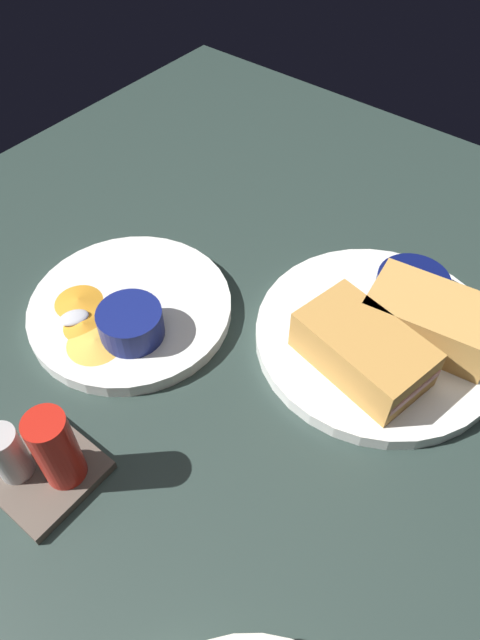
{
  "coord_description": "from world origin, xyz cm",
  "views": [
    {
      "loc": [
        -19.2,
        27.59,
        48.63
      ],
      "look_at": [
        5.12,
        -3.12,
        3.0
      ],
      "focal_mm": 32.21,
      "sensor_mm": 36.0,
      "label": 1
    }
  ],
  "objects_px": {
    "ramekin_dark_sauce": "(411,289)",
    "spoon_by_dark_ramekin": "(365,320)",
    "condiment_caddy": "(42,458)",
    "sandwich_half_far": "(431,319)",
    "ramekin_light_gravy": "(131,322)",
    "plate_chips_companion": "(131,308)",
    "plate_sandwich_main": "(377,337)",
    "spoon_by_gravy_ramekin": "(86,314)",
    "sandwich_half_near": "(363,349)"
  },
  "relations": [
    {
      "from": "condiment_caddy",
      "to": "spoon_by_gravy_ramekin",
      "type": "bearing_deg",
      "value": -53.03
    },
    {
      "from": "plate_sandwich_main",
      "to": "plate_chips_companion",
      "type": "bearing_deg",
      "value": 29.78
    },
    {
      "from": "plate_sandwich_main",
      "to": "spoon_by_dark_ramekin",
      "type": "distance_m",
      "value": 0.02
    },
    {
      "from": "spoon_by_dark_ramekin",
      "to": "condiment_caddy",
      "type": "relative_size",
      "value": 1.02
    },
    {
      "from": "sandwich_half_near",
      "to": "spoon_by_dark_ramekin",
      "type": "bearing_deg",
      "value": -65.43
    },
    {
      "from": "plate_chips_companion",
      "to": "ramekin_light_gravy",
      "type": "distance_m",
      "value": 0.05
    },
    {
      "from": "ramekin_light_gravy",
      "to": "condiment_caddy",
      "type": "height_order",
      "value": "condiment_caddy"
    },
    {
      "from": "condiment_caddy",
      "to": "spoon_by_dark_ramekin",
      "type": "bearing_deg",
      "value": -112.61
    },
    {
      "from": "ramekin_dark_sauce",
      "to": "sandwich_half_far",
      "type": "bearing_deg",
      "value": 141.64
    },
    {
      "from": "plate_chips_companion",
      "to": "spoon_by_dark_ramekin",
      "type": "bearing_deg",
      "value": -147.56
    },
    {
      "from": "spoon_by_dark_ramekin",
      "to": "plate_chips_companion",
      "type": "distance_m",
      "value": 0.26
    },
    {
      "from": "condiment_caddy",
      "to": "sandwich_half_far",
      "type": "bearing_deg",
      "value": -118.96
    },
    {
      "from": "sandwich_half_far",
      "to": "condiment_caddy",
      "type": "height_order",
      "value": "condiment_caddy"
    },
    {
      "from": "plate_sandwich_main",
      "to": "condiment_caddy",
      "type": "bearing_deg",
      "value": 64.41
    },
    {
      "from": "plate_sandwich_main",
      "to": "plate_chips_companion",
      "type": "relative_size",
      "value": 1.16
    },
    {
      "from": "sandwich_half_near",
      "to": "spoon_by_dark_ramekin",
      "type": "xyz_separation_m",
      "value": [
        0.02,
        -0.05,
        -0.02
      ]
    },
    {
      "from": "plate_sandwich_main",
      "to": "ramekin_dark_sauce",
      "type": "xyz_separation_m",
      "value": [
        -0.0,
        -0.06,
        0.03
      ]
    },
    {
      "from": "sandwich_half_near",
      "to": "plate_chips_companion",
      "type": "bearing_deg",
      "value": 19.59
    },
    {
      "from": "sandwich_half_far",
      "to": "spoon_by_dark_ramekin",
      "type": "distance_m",
      "value": 0.07
    },
    {
      "from": "ramekin_dark_sauce",
      "to": "spoon_by_dark_ramekin",
      "type": "relative_size",
      "value": 0.8
    },
    {
      "from": "condiment_caddy",
      "to": "sandwich_half_near",
      "type": "bearing_deg",
      "value": -120.37
    },
    {
      "from": "spoon_by_gravy_ramekin",
      "to": "condiment_caddy",
      "type": "height_order",
      "value": "condiment_caddy"
    },
    {
      "from": "ramekin_dark_sauce",
      "to": "plate_sandwich_main",
      "type": "bearing_deg",
      "value": 87.17
    },
    {
      "from": "ramekin_light_gravy",
      "to": "condiment_caddy",
      "type": "xyz_separation_m",
      "value": [
        -0.05,
        0.16,
        -0.0
      ]
    },
    {
      "from": "sandwich_half_near",
      "to": "spoon_by_gravy_ramekin",
      "type": "xyz_separation_m",
      "value": [
        0.27,
        0.13,
        -0.02
      ]
    },
    {
      "from": "plate_chips_companion",
      "to": "plate_sandwich_main",
      "type": "bearing_deg",
      "value": -150.22
    },
    {
      "from": "ramekin_dark_sauce",
      "to": "spoon_by_dark_ramekin",
      "type": "distance_m",
      "value": 0.06
    },
    {
      "from": "plate_sandwich_main",
      "to": "sandwich_half_near",
      "type": "distance_m",
      "value": 0.06
    },
    {
      "from": "spoon_by_gravy_ramekin",
      "to": "spoon_by_dark_ramekin",
      "type": "bearing_deg",
      "value": -143.11
    },
    {
      "from": "sandwich_half_far",
      "to": "plate_chips_companion",
      "type": "bearing_deg",
      "value": 30.76
    },
    {
      "from": "ramekin_dark_sauce",
      "to": "spoon_by_gravy_ramekin",
      "type": "relative_size",
      "value": 0.83
    },
    {
      "from": "condiment_caddy",
      "to": "ramekin_light_gravy",
      "type": "bearing_deg",
      "value": -72.25
    },
    {
      "from": "spoon_by_gravy_ramekin",
      "to": "ramekin_light_gravy",
      "type": "bearing_deg",
      "value": -165.96
    },
    {
      "from": "plate_chips_companion",
      "to": "ramekin_light_gravy",
      "type": "bearing_deg",
      "value": 140.19
    },
    {
      "from": "plate_chips_companion",
      "to": "spoon_by_gravy_ramekin",
      "type": "bearing_deg",
      "value": 61.52
    },
    {
      "from": "plate_sandwich_main",
      "to": "plate_chips_companion",
      "type": "height_order",
      "value": "same"
    },
    {
      "from": "sandwich_half_near",
      "to": "sandwich_half_far",
      "type": "bearing_deg",
      "value": -113.83
    },
    {
      "from": "sandwich_half_near",
      "to": "ramekin_dark_sauce",
      "type": "xyz_separation_m",
      "value": [
        0.0,
        -0.11,
        -0.0
      ]
    },
    {
      "from": "ramekin_light_gravy",
      "to": "spoon_by_gravy_ramekin",
      "type": "distance_m",
      "value": 0.06
    },
    {
      "from": "plate_sandwich_main",
      "to": "ramekin_dark_sauce",
      "type": "height_order",
      "value": "ramekin_dark_sauce"
    },
    {
      "from": "ramekin_light_gravy",
      "to": "plate_sandwich_main",
      "type": "bearing_deg",
      "value": -141.13
    },
    {
      "from": "plate_sandwich_main",
      "to": "condiment_caddy",
      "type": "distance_m",
      "value": 0.36
    },
    {
      "from": "plate_sandwich_main",
      "to": "sandwich_half_far",
      "type": "distance_m",
      "value": 0.06
    },
    {
      "from": "sandwich_half_near",
      "to": "spoon_by_dark_ramekin",
      "type": "distance_m",
      "value": 0.06
    },
    {
      "from": "sandwich_half_far",
      "to": "sandwich_half_near",
      "type": "bearing_deg",
      "value": 66.17
    },
    {
      "from": "plate_sandwich_main",
      "to": "ramekin_dark_sauce",
      "type": "relative_size",
      "value": 3.35
    },
    {
      "from": "spoon_by_dark_ramekin",
      "to": "ramekin_light_gravy",
      "type": "relative_size",
      "value": 1.43
    },
    {
      "from": "spoon_by_dark_ramekin",
      "to": "plate_chips_companion",
      "type": "xyz_separation_m",
      "value": [
        0.22,
        0.14,
        -0.01
      ]
    },
    {
      "from": "sandwich_half_far",
      "to": "ramekin_light_gravy",
      "type": "distance_m",
      "value": 0.31
    },
    {
      "from": "sandwich_half_near",
      "to": "spoon_by_gravy_ramekin",
      "type": "bearing_deg",
      "value": 25.87
    }
  ]
}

